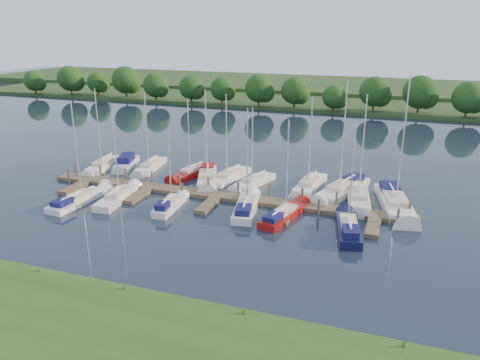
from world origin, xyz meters
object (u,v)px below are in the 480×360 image
(sailboat_n_5, at_px, (228,178))
(sailboat_s_2, at_px, (170,206))
(dock, at_px, (216,198))
(motorboat, at_px, (126,164))
(sailboat_n_0, at_px, (103,167))

(sailboat_n_5, bearing_deg, sailboat_s_2, 87.74)
(dock, relative_size, motorboat, 6.00)
(sailboat_n_0, distance_m, motorboat, 2.85)
(dock, height_order, sailboat_n_5, sailboat_n_5)
(sailboat_n_5, relative_size, sailboat_s_2, 1.26)
(dock, bearing_deg, sailboat_n_5, 99.70)
(sailboat_s_2, bearing_deg, sailboat_n_5, 73.57)
(motorboat, bearing_deg, sailboat_n_0, 23.77)
(sailboat_n_5, bearing_deg, sailboat_n_0, 13.74)
(dock, relative_size, sailboat_s_2, 4.82)
(sailboat_n_0, xyz_separation_m, motorboat, (2.16, 1.86, 0.09))
(sailboat_s_2, bearing_deg, sailboat_n_0, 143.00)
(dock, xyz_separation_m, sailboat_n_5, (-1.08, 6.30, 0.07))
(dock, distance_m, motorboat, 16.90)
(sailboat_n_0, relative_size, sailboat_n_5, 1.01)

